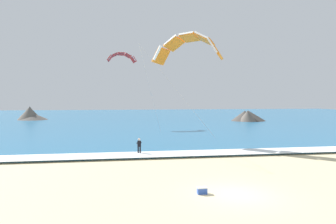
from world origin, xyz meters
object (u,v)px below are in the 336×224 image
object	(u,v)px
surfboard	(139,155)
cooler_box	(202,190)
kitesurfer	(139,146)
kite_primary	(188,45)
kite_distant	(121,56)

from	to	relation	value
surfboard	cooler_box	size ratio (longest dim) A/B	2.46
cooler_box	kitesurfer	bearing A→B (deg)	103.52
kite_primary	kite_distant	world-z (taller)	kite_distant
kite_distant	cooler_box	distance (m)	44.70
kitesurfer	cooler_box	world-z (taller)	kitesurfer
surfboard	cooler_box	bearing A→B (deg)	-76.46
kitesurfer	cooler_box	size ratio (longest dim) A/B	2.91
surfboard	kitesurfer	xyz separation A→B (m)	(-0.00, 0.02, 0.91)
kite_distant	kite_primary	bearing A→B (deg)	-71.91
surfboard	kite_distant	xyz separation A→B (m)	(-1.77, 29.87, 13.91)
surfboard	kite_primary	xyz separation A→B (m)	(6.13, 5.70, 11.96)
kite_primary	kitesurfer	bearing A→B (deg)	-137.20
kite_primary	kite_distant	distance (m)	25.51
surfboard	kitesurfer	size ratio (longest dim) A/B	0.84
kite_distant	surfboard	bearing A→B (deg)	-86.61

